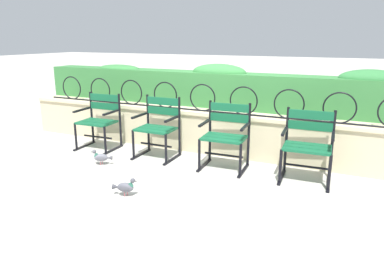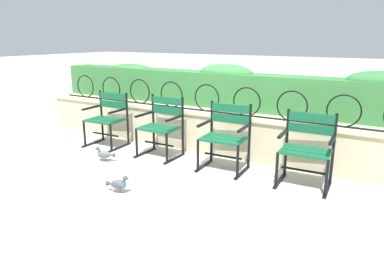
# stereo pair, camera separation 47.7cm
# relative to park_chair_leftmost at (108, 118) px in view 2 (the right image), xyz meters

# --- Properties ---
(ground_plane) EXTENTS (60.00, 60.00, 0.00)m
(ground_plane) POSITION_rel_park_chair_leftmost_xyz_m (1.71, -0.22, -0.47)
(ground_plane) COLOR #BCB7AD
(stone_wall) EXTENTS (6.83, 0.41, 0.65)m
(stone_wall) POSITION_rel_park_chair_leftmost_xyz_m (1.71, 0.55, -0.14)
(stone_wall) COLOR beige
(stone_wall) RESTS_ON ground
(iron_arch_fence) EXTENTS (6.30, 0.02, 0.42)m
(iron_arch_fence) POSITION_rel_park_chair_leftmost_xyz_m (1.60, 0.48, 0.37)
(iron_arch_fence) COLOR black
(iron_arch_fence) RESTS_ON stone_wall
(hedge_row) EXTENTS (6.70, 0.45, 0.69)m
(hedge_row) POSITION_rel_park_chair_leftmost_xyz_m (1.77, 0.95, 0.49)
(hedge_row) COLOR #387A3D
(hedge_row) RESTS_ON stone_wall
(park_chair_leftmost) EXTENTS (0.62, 0.55, 0.88)m
(park_chair_leftmost) POSITION_rel_park_chair_leftmost_xyz_m (0.00, 0.00, 0.00)
(park_chair_leftmost) COLOR #145B38
(park_chair_leftmost) RESTS_ON ground
(park_chair_centre_left) EXTENTS (0.59, 0.52, 0.90)m
(park_chair_centre_left) POSITION_rel_park_chair_leftmost_xyz_m (1.08, 0.01, 0.00)
(park_chair_centre_left) COLOR #145B38
(park_chair_centre_left) RESTS_ON ground
(park_chair_centre_right) EXTENTS (0.63, 0.55, 0.89)m
(park_chair_centre_right) POSITION_rel_park_chair_leftmost_xyz_m (2.14, -0.01, 0.00)
(park_chair_centre_right) COLOR #145B38
(park_chair_centre_right) RESTS_ON ground
(park_chair_rightmost) EXTENTS (0.63, 0.55, 0.88)m
(park_chair_rightmost) POSITION_rel_park_chair_leftmost_xyz_m (3.22, -0.00, 0.00)
(park_chair_rightmost) COLOR #145B38
(park_chair_rightmost) RESTS_ON ground
(pigeon_near_chairs) EXTENTS (0.27, 0.18, 0.22)m
(pigeon_near_chairs) POSITION_rel_park_chair_leftmost_xyz_m (0.53, -0.65, -0.36)
(pigeon_near_chairs) COLOR slate
(pigeon_near_chairs) RESTS_ON ground
(pigeon_far_side) EXTENTS (0.29, 0.14, 0.22)m
(pigeon_far_side) POSITION_rel_park_chair_leftmost_xyz_m (1.43, -1.36, -0.36)
(pigeon_far_side) COLOR #5B5B66
(pigeon_far_side) RESTS_ON ground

